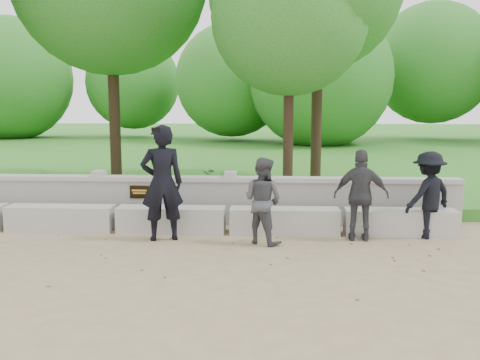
{
  "coord_description": "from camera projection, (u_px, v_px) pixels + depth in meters",
  "views": [
    {
      "loc": [
        2.73,
        -7.28,
        2.27
      ],
      "look_at": [
        2.24,
        1.51,
        1.0
      ],
      "focal_mm": 40.0,
      "sensor_mm": 36.0,
      "label": 1
    }
  ],
  "objects": [
    {
      "name": "ground",
      "position": [
        78.0,
        263.0,
        7.67
      ],
      "size": [
        80.0,
        80.0,
        0.0
      ],
      "primitive_type": "plane",
      "color": "tan",
      "rests_on": "ground"
    },
    {
      "name": "lawn",
      "position": [
        202.0,
        157.0,
        21.48
      ],
      "size": [
        40.0,
        22.0,
        0.25
      ],
      "primitive_type": "cube",
      "color": "#2F661C",
      "rests_on": "ground"
    },
    {
      "name": "concrete_bench",
      "position": [
        116.0,
        219.0,
        9.51
      ],
      "size": [
        11.9,
        0.45,
        0.45
      ],
      "color": "#A5A39C",
      "rests_on": "ground"
    },
    {
      "name": "parapet_wall",
      "position": [
        126.0,
        199.0,
        10.17
      ],
      "size": [
        12.5,
        0.35,
        0.9
      ],
      "color": "#9B9992",
      "rests_on": "ground"
    },
    {
      "name": "man_main",
      "position": [
        162.0,
        183.0,
        8.82
      ],
      "size": [
        0.81,
        0.74,
        1.92
      ],
      "color": "black",
      "rests_on": "ground"
    },
    {
      "name": "visitor_left",
      "position": [
        263.0,
        201.0,
        8.65
      ],
      "size": [
        0.86,
        0.82,
        1.41
      ],
      "color": "#404146",
      "rests_on": "ground"
    },
    {
      "name": "visitor_mid",
      "position": [
        428.0,
        195.0,
        8.99
      ],
      "size": [
        1.09,
        0.97,
        1.47
      ],
      "color": "black",
      "rests_on": "ground"
    },
    {
      "name": "visitor_right",
      "position": [
        361.0,
        195.0,
        8.81
      ],
      "size": [
        0.93,
        0.47,
        1.52
      ],
      "color": "#36363A",
      "rests_on": "ground"
    },
    {
      "name": "tree_near_right",
      "position": [
        290.0,
        4.0,
        10.93
      ],
      "size": [
        3.27,
        3.27,
        5.67
      ],
      "color": "#382619",
      "rests_on": "lawn"
    },
    {
      "name": "shrub_a",
      "position": [
        44.0,
        181.0,
        11.94
      ],
      "size": [
        0.32,
        0.36,
        0.56
      ],
      "primitive_type": "imported",
      "rotation": [
        0.0,
        0.0,
        1.07
      ],
      "color": "#2A7D31",
      "rests_on": "lawn"
    },
    {
      "name": "shrub_b",
      "position": [
        223.0,
        185.0,
        11.6
      ],
      "size": [
        0.34,
        0.37,
        0.53
      ],
      "primitive_type": "imported",
      "rotation": [
        0.0,
        0.0,
        2.03
      ],
      "color": "#2A7D31",
      "rests_on": "lawn"
    },
    {
      "name": "shrub_c",
      "position": [
        219.0,
        187.0,
        10.75
      ],
      "size": [
        0.8,
        0.81,
        0.68
      ],
      "primitive_type": "imported",
      "rotation": [
        0.0,
        0.0,
        4.04
      ],
      "color": "#2A7D31",
      "rests_on": "lawn"
    },
    {
      "name": "shrub_d",
      "position": [
        155.0,
        179.0,
        12.25
      ],
      "size": [
        0.42,
        0.42,
        0.57
      ],
      "primitive_type": "imported",
      "rotation": [
        0.0,
        0.0,
        5.64
      ],
      "color": "#2A7D31",
      "rests_on": "lawn"
    }
  ]
}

